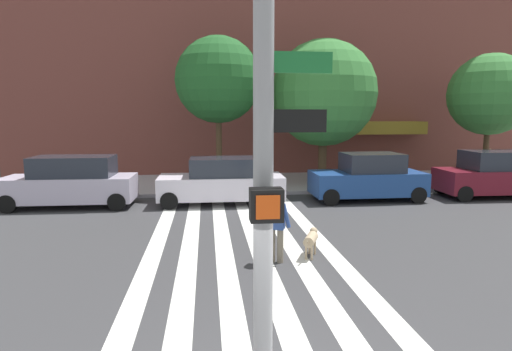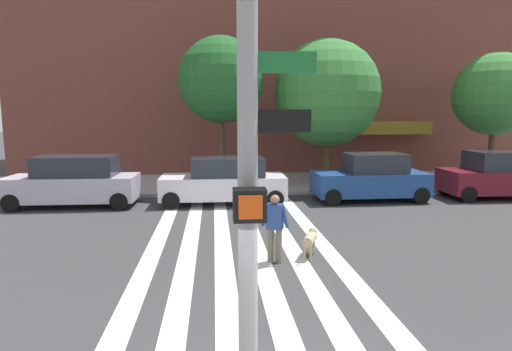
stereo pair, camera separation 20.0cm
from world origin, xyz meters
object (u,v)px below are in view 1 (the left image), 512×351
Objects in this scene: pedestrian_bystander at (489,163)px; street_tree_middle at (324,93)px; parked_car_near_curb at (71,182)px; traffic_light_pole at (265,113)px; parked_car_fourth_in_line at (492,175)px; street_tree_further at (490,95)px; parked_car_third_in_line at (368,178)px; parked_car_behind_first at (223,181)px; dog_on_leash at (311,239)px; pedestrian_dog_walker at (276,224)px; street_tree_nearest at (218,80)px.

street_tree_middle is at bearing 178.77° from pedestrian_bystander.
traffic_light_pole is at bearing -66.56° from parked_car_near_curb.
street_tree_further reaches higher than parked_car_fourth_in_line.
parked_car_third_in_line is 8.33m from pedestrian_bystander.
traffic_light_pole is 17.29m from street_tree_middle.
pedestrian_bystander is (0.42, 0.25, -3.38)m from street_tree_further.
street_tree_further is (13.30, 16.07, 0.94)m from traffic_light_pole.
parked_car_fourth_in_line reaches higher than parked_car_behind_first.
traffic_light_pole reaches higher than pedestrian_bystander.
street_tree_middle is at bearing 151.66° from parked_car_fourth_in_line.
street_tree_further is (7.23, 3.04, 3.54)m from parked_car_third_in_line.
parked_car_near_curb is at bearing -170.35° from pedestrian_bystander.
parked_car_near_curb is 17.17m from parked_car_fourth_in_line.
parked_car_third_in_line is 4.50× the size of dog_on_leash.
street_tree_further reaches higher than pedestrian_dog_walker.
street_tree_nearest is 14.22m from pedestrian_bystander.
traffic_light_pole is at bearing -129.61° from street_tree_further.
dog_on_leash is at bearing -106.74° from street_tree_middle.
dog_on_leash is (-4.02, -6.64, -0.47)m from parked_car_third_in_line.
pedestrian_bystander is at bearing -1.23° from street_tree_middle.
street_tree_middle reaches higher than parked_car_near_curb.
pedestrian_bystander is (7.65, 3.29, 0.16)m from parked_car_third_in_line.
parked_car_near_curb is at bearing -179.99° from parked_car_third_in_line.
pedestrian_bystander is at bearing 39.13° from pedestrian_dog_walker.
traffic_light_pole is at bearing -90.22° from street_tree_nearest.
street_tree_middle is at bearing 105.74° from parked_car_third_in_line.
parked_car_near_curb reaches higher than pedestrian_dog_walker.
street_tree_nearest is at bearing -176.03° from street_tree_middle.
parked_car_third_in_line is 5.08m from street_tree_middle.
parked_car_third_in_line is at bearing 179.98° from parked_car_fourth_in_line.
street_tree_middle is 1.09× the size of street_tree_further.
parked_car_third_in_line is at bearing 0.01° from parked_car_near_curb.
street_tree_further is at bearing -3.01° from street_tree_middle.
pedestrian_dog_walker is (-12.19, -10.01, -3.53)m from street_tree_further.
parked_car_near_curb is 0.70× the size of street_tree_nearest.
parked_car_third_in_line is 7.92m from street_tree_nearest.
pedestrian_bystander is at bearing 30.33° from street_tree_further.
parked_car_third_in_line is at bearing -157.17° from street_tree_further.
traffic_light_pole is 20.87m from street_tree_further.
pedestrian_bystander is (13.72, 16.31, -2.44)m from traffic_light_pole.
street_tree_further reaches higher than parked_car_third_in_line.
traffic_light_pole is 1.20× the size of parked_car_near_curb.
street_tree_middle is at bearing 72.88° from traffic_light_pole.
dog_on_leash is (0.93, 0.33, -0.48)m from pedestrian_dog_walker.
parked_car_behind_first is 14.01m from pedestrian_bystander.
street_tree_further is at bearing -149.67° from pedestrian_bystander.
street_tree_nearest reaches higher than parked_car_third_in_line.
pedestrian_dog_walker is (-10.42, -6.97, -0.03)m from parked_car_fourth_in_line.
traffic_light_pole reaches higher than parked_car_third_in_line.
street_tree_nearest reaches higher than street_tree_further.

